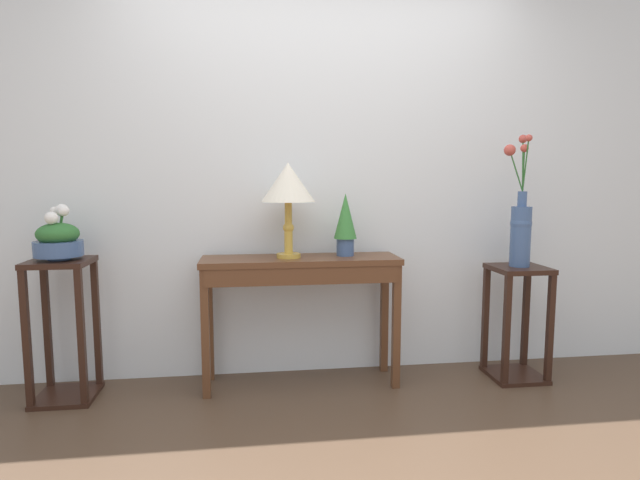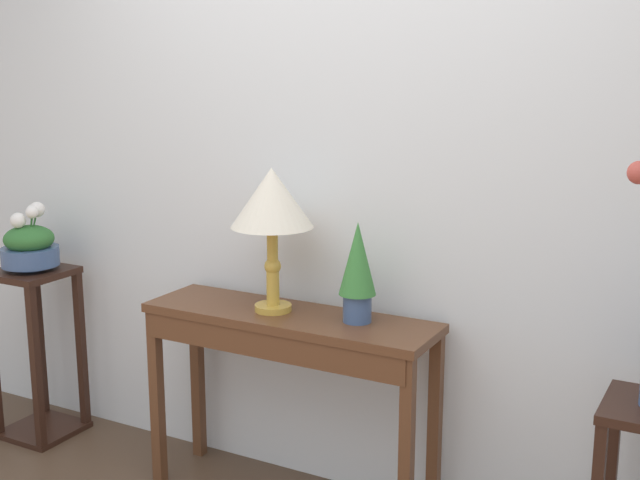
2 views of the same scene
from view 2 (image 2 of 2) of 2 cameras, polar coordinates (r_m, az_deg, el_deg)
The scene contains 6 objects.
back_wall_with_art at distance 3.20m, azimuth 2.12°, elevation 6.38°, with size 9.00×0.10×2.80m.
console_table at distance 3.18m, azimuth -2.35°, elevation -7.43°, with size 1.17×0.34×0.78m.
table_lamp at distance 3.10m, azimuth -3.37°, elevation 2.61°, with size 0.32×0.32×0.56m.
potted_plant_on_console at distance 3.00m, azimuth 2.64°, elevation -1.94°, with size 0.14×0.14×0.38m.
pedestal_stand_left at distance 4.07m, azimuth -19.07°, elevation -7.44°, with size 0.32×0.32×0.80m.
planter_bowl_wide_left at distance 3.94m, azimuth -19.57°, elevation -0.33°, with size 0.26×0.26×0.31m.
Camera 2 is at (1.42, -1.40, 1.72)m, focal length 45.95 mm.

